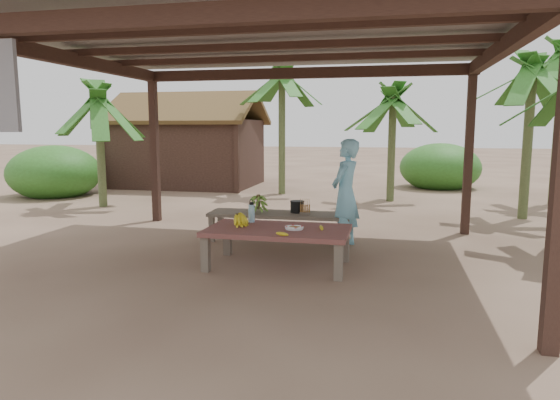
% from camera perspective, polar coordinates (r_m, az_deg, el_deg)
% --- Properties ---
extents(ground, '(80.00, 80.00, 0.00)m').
position_cam_1_polar(ground, '(6.81, -1.01, -6.77)').
color(ground, brown).
rests_on(ground, ground).
extents(pavilion, '(6.60, 5.60, 2.95)m').
position_cam_1_polar(pavilion, '(6.64, -1.23, 17.02)').
color(pavilion, black).
rests_on(pavilion, ground).
extents(work_table, '(1.81, 1.01, 0.50)m').
position_cam_1_polar(work_table, '(6.36, -0.24, -3.82)').
color(work_table, brown).
rests_on(work_table, ground).
extents(bench, '(2.22, 0.67, 0.45)m').
position_cam_1_polar(bench, '(7.79, -0.09, -1.87)').
color(bench, brown).
rests_on(bench, ground).
extents(ripe_banana_bunch, '(0.30, 0.26, 0.18)m').
position_cam_1_polar(ripe_banana_bunch, '(6.53, -4.95, -2.16)').
color(ripe_banana_bunch, yellow).
rests_on(ripe_banana_bunch, work_table).
extents(plate, '(0.24, 0.24, 0.04)m').
position_cam_1_polar(plate, '(6.28, 1.64, -3.21)').
color(plate, white).
rests_on(plate, work_table).
extents(loose_banana_front, '(0.16, 0.06, 0.04)m').
position_cam_1_polar(loose_banana_front, '(5.91, 0.25, -3.90)').
color(loose_banana_front, yellow).
rests_on(loose_banana_front, work_table).
extents(loose_banana_side, '(0.09, 0.16, 0.04)m').
position_cam_1_polar(loose_banana_side, '(6.29, 4.76, -3.18)').
color(loose_banana_side, yellow).
rests_on(loose_banana_side, work_table).
extents(water_flask, '(0.08, 0.08, 0.31)m').
position_cam_1_polar(water_flask, '(6.75, -3.27, -1.44)').
color(water_flask, '#3F9CC7').
rests_on(water_flask, work_table).
extents(green_banana_stalk, '(0.27, 0.27, 0.30)m').
position_cam_1_polar(green_banana_stalk, '(7.83, -2.48, -0.33)').
color(green_banana_stalk, '#598C2D').
rests_on(green_banana_stalk, bench).
extents(cooking_pot, '(0.21, 0.21, 0.18)m').
position_cam_1_polar(cooking_pot, '(7.80, 1.97, -0.80)').
color(cooking_pot, black).
rests_on(cooking_pot, bench).
extents(skewer_rack, '(0.18, 0.09, 0.24)m').
position_cam_1_polar(skewer_rack, '(7.65, 2.88, -0.75)').
color(skewer_rack, '#A57F47').
rests_on(skewer_rack, bench).
extents(woman, '(0.56, 0.68, 1.61)m').
position_cam_1_polar(woman, '(7.45, 7.50, 0.77)').
color(woman, '#70BAD4').
rests_on(woman, ground).
extents(hut, '(4.40, 3.43, 2.85)m').
position_cam_1_polar(hut, '(15.62, -10.38, 5.70)').
color(hut, black).
rests_on(hut, ground).
extents(banana_plant_ne, '(1.80, 1.80, 3.11)m').
position_cam_1_polar(banana_plant_ne, '(10.78, 26.83, 11.95)').
color(banana_plant_ne, '#596638').
rests_on(banana_plant_ne, ground).
extents(banana_plant_n, '(1.80, 1.80, 2.69)m').
position_cam_1_polar(banana_plant_n, '(12.29, 12.78, 10.17)').
color(banana_plant_n, '#596638').
rests_on(banana_plant_n, ground).
extents(banana_plant_nw, '(1.80, 1.80, 3.39)m').
position_cam_1_polar(banana_plant_nw, '(13.38, 0.22, 13.09)').
color(banana_plant_nw, '#596638').
rests_on(banana_plant_nw, ground).
extents(banana_plant_w, '(1.80, 1.80, 2.61)m').
position_cam_1_polar(banana_plant_w, '(11.86, -20.03, 9.55)').
color(banana_plant_w, '#596638').
rests_on(banana_plant_w, ground).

